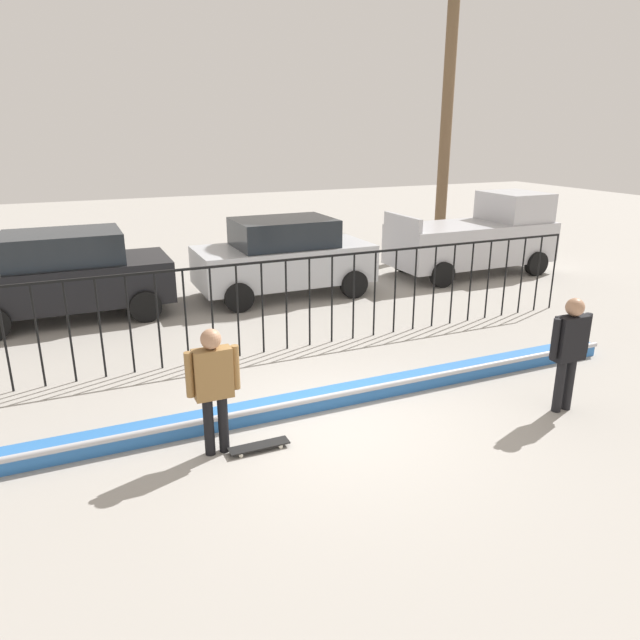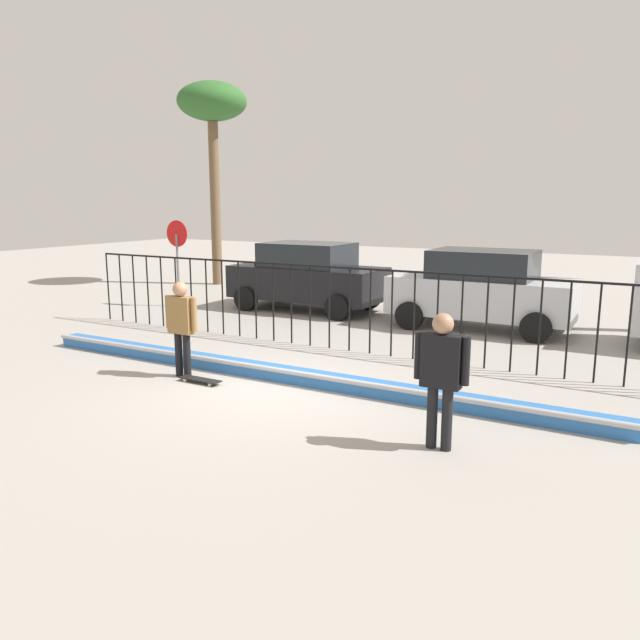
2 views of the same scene
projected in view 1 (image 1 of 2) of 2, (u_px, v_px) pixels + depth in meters
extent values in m
plane|color=#9E9991|center=(333.00, 423.00, 8.31)|extent=(60.00, 60.00, 0.00)
cube|color=#2D6BB7|center=(316.00, 400.00, 8.78)|extent=(11.00, 0.36, 0.22)
cylinder|color=#B2B2B7|center=(321.00, 398.00, 8.59)|extent=(11.00, 0.09, 0.09)
cylinder|color=black|center=(5.00, 340.00, 9.06)|extent=(0.04, 0.04, 1.73)
cylinder|color=black|center=(38.00, 336.00, 9.24)|extent=(0.04, 0.04, 1.73)
cylinder|color=black|center=(70.00, 332.00, 9.42)|extent=(0.04, 0.04, 1.73)
cylinder|color=black|center=(100.00, 328.00, 9.60)|extent=(0.04, 0.04, 1.73)
cylinder|color=black|center=(130.00, 324.00, 9.78)|extent=(0.04, 0.04, 1.73)
cylinder|color=black|center=(158.00, 321.00, 9.96)|extent=(0.04, 0.04, 1.73)
cylinder|color=black|center=(186.00, 317.00, 10.14)|extent=(0.04, 0.04, 1.73)
cylinder|color=black|center=(212.00, 314.00, 10.32)|extent=(0.04, 0.04, 1.73)
cylinder|color=black|center=(238.00, 311.00, 10.50)|extent=(0.04, 0.04, 1.73)
cylinder|color=black|center=(262.00, 308.00, 10.68)|extent=(0.04, 0.04, 1.73)
cylinder|color=black|center=(286.00, 305.00, 10.86)|extent=(0.04, 0.04, 1.73)
cylinder|color=black|center=(310.00, 302.00, 11.04)|extent=(0.04, 0.04, 1.73)
cylinder|color=black|center=(332.00, 299.00, 11.22)|extent=(0.04, 0.04, 1.73)
cylinder|color=black|center=(354.00, 296.00, 11.40)|extent=(0.04, 0.04, 1.73)
cylinder|color=black|center=(375.00, 294.00, 11.58)|extent=(0.04, 0.04, 1.73)
cylinder|color=black|center=(395.00, 291.00, 11.76)|extent=(0.04, 0.04, 1.73)
cylinder|color=black|center=(415.00, 289.00, 11.94)|extent=(0.04, 0.04, 1.73)
cylinder|color=black|center=(434.00, 286.00, 12.12)|extent=(0.04, 0.04, 1.73)
cylinder|color=black|center=(452.00, 284.00, 12.30)|extent=(0.04, 0.04, 1.73)
cylinder|color=black|center=(471.00, 282.00, 12.48)|extent=(0.04, 0.04, 1.73)
cylinder|color=black|center=(488.00, 280.00, 12.66)|extent=(0.04, 0.04, 1.73)
cylinder|color=black|center=(505.00, 278.00, 12.84)|extent=(0.04, 0.04, 1.73)
cylinder|color=black|center=(522.00, 275.00, 13.02)|extent=(0.04, 0.04, 1.73)
cylinder|color=black|center=(538.00, 273.00, 13.20)|extent=(0.04, 0.04, 1.73)
cylinder|color=black|center=(554.00, 271.00, 13.38)|extent=(0.04, 0.04, 1.73)
cube|color=black|center=(261.00, 262.00, 10.41)|extent=(14.00, 0.04, 0.04)
cylinder|color=black|center=(209.00, 427.00, 7.41)|extent=(0.13, 0.13, 0.78)
cylinder|color=black|center=(223.00, 424.00, 7.49)|extent=(0.13, 0.13, 0.78)
cube|color=olive|center=(213.00, 373.00, 7.23)|extent=(0.48, 0.20, 0.65)
sphere|color=#A87A5B|center=(211.00, 339.00, 7.09)|extent=(0.26, 0.26, 0.26)
cylinder|color=olive|center=(189.00, 375.00, 7.10)|extent=(0.10, 0.10, 0.58)
cylinder|color=olive|center=(236.00, 367.00, 7.33)|extent=(0.10, 0.10, 0.58)
cube|color=black|center=(259.00, 446.00, 7.61)|extent=(0.80, 0.20, 0.02)
cylinder|color=silver|center=(277.00, 441.00, 7.79)|extent=(0.05, 0.03, 0.05)
cylinder|color=silver|center=(281.00, 446.00, 7.66)|extent=(0.05, 0.03, 0.05)
cylinder|color=silver|center=(238.00, 450.00, 7.58)|extent=(0.05, 0.03, 0.05)
cylinder|color=silver|center=(241.00, 455.00, 7.45)|extent=(0.05, 0.03, 0.05)
cylinder|color=black|center=(559.00, 386.00, 8.55)|extent=(0.13, 0.13, 0.80)
cylinder|color=black|center=(569.00, 384.00, 8.62)|extent=(0.13, 0.13, 0.80)
cube|color=black|center=(571.00, 338.00, 8.36)|extent=(0.49, 0.21, 0.66)
sphere|color=#A87A5B|center=(575.00, 307.00, 8.21)|extent=(0.26, 0.26, 0.26)
cylinder|color=black|center=(555.00, 339.00, 8.23)|extent=(0.10, 0.10, 0.59)
cylinder|color=black|center=(586.00, 333.00, 8.46)|extent=(0.10, 0.10, 0.59)
cube|color=black|center=(68.00, 283.00, 12.71)|extent=(4.30, 1.90, 0.90)
cube|color=#1E2328|center=(63.00, 247.00, 12.47)|extent=(2.37, 1.71, 0.66)
cylinder|color=black|center=(134.00, 286.00, 14.24)|extent=(0.68, 0.22, 0.68)
cylinder|color=black|center=(145.00, 306.00, 12.59)|extent=(0.68, 0.22, 0.68)
cube|color=#B7BABF|center=(284.00, 264.00, 14.49)|extent=(4.30, 1.90, 0.90)
cube|color=#1E2328|center=(283.00, 232.00, 14.25)|extent=(2.37, 1.71, 0.66)
cylinder|color=black|center=(322.00, 268.00, 16.02)|extent=(0.68, 0.22, 0.68)
cylinder|color=black|center=(354.00, 284.00, 14.37)|extent=(0.68, 0.22, 0.68)
cylinder|color=black|center=(217.00, 279.00, 14.89)|extent=(0.68, 0.22, 0.68)
cylinder|color=black|center=(239.00, 297.00, 13.24)|extent=(0.68, 0.22, 0.68)
cube|color=#B7B7BC|center=(471.00, 243.00, 16.59)|extent=(4.70, 1.90, 1.10)
cube|color=#B7B7BC|center=(514.00, 206.00, 16.85)|extent=(1.50, 1.75, 0.80)
cube|color=#B7B7BC|center=(403.00, 222.00, 15.48)|extent=(0.12, 1.75, 0.36)
cylinder|color=black|center=(492.00, 251.00, 18.20)|extent=(0.68, 0.22, 0.68)
cylinder|color=black|center=(536.00, 264.00, 16.55)|extent=(0.68, 0.22, 0.68)
cylinder|color=black|center=(404.00, 260.00, 16.97)|extent=(0.68, 0.22, 0.68)
cylinder|color=black|center=(442.00, 274.00, 15.32)|extent=(0.68, 0.22, 0.68)
cylinder|color=brown|center=(446.00, 119.00, 18.32)|extent=(0.36, 0.36, 8.50)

